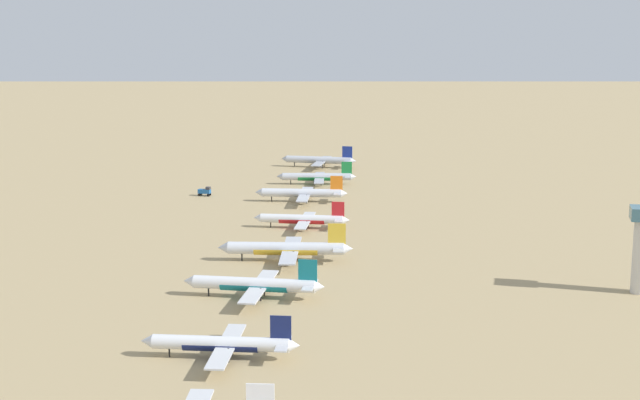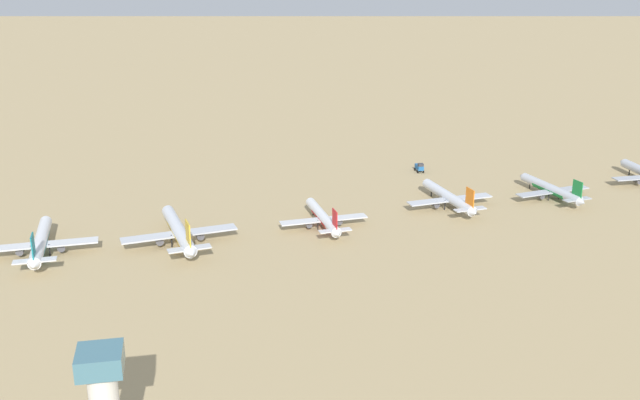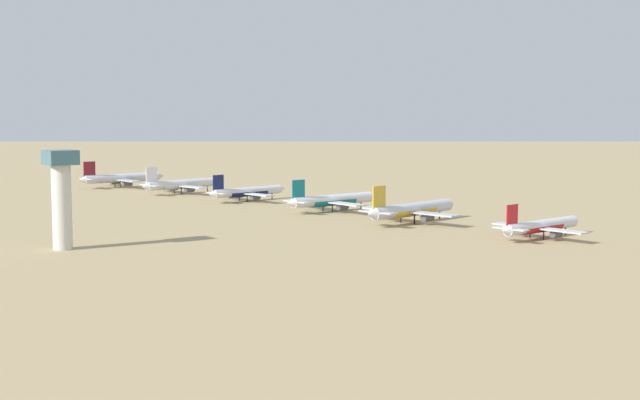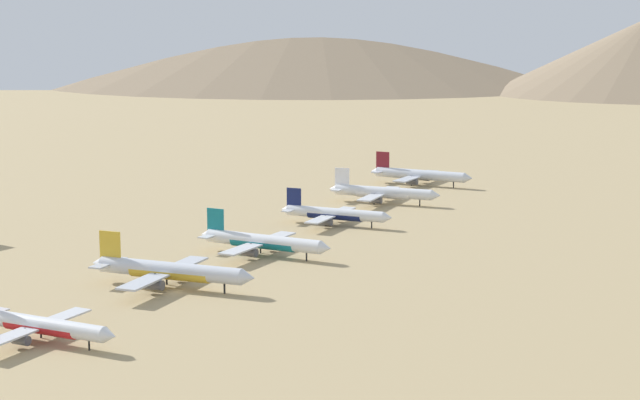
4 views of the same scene
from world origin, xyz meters
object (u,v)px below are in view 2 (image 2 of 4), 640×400
(parked_jet_1, at_px, (551,189))
(service_truck, at_px, (419,167))
(parked_jet_3, at_px, (323,217))
(parked_jet_4, at_px, (179,231))
(parked_jet_2, at_px, (449,197))
(parked_jet_5, at_px, (40,242))

(parked_jet_1, xyz_separation_m, service_truck, (40.87, 35.45, -1.36))
(parked_jet_1, height_order, parked_jet_3, parked_jet_1)
(service_truck, bearing_deg, parked_jet_3, 136.94)
(parked_jet_3, height_order, parked_jet_4, parked_jet_4)
(parked_jet_2, relative_size, parked_jet_4, 0.89)
(parked_jet_2, distance_m, parked_jet_5, 132.28)
(parked_jet_4, xyz_separation_m, service_truck, (59.02, -95.56, -2.03))
(parked_jet_4, bearing_deg, service_truck, -58.30)
(parked_jet_1, relative_size, parked_jet_2, 0.94)
(parked_jet_2, distance_m, service_truck, 43.35)
(parked_jet_3, distance_m, parked_jet_5, 85.20)
(parked_jet_1, bearing_deg, parked_jet_5, 96.31)
(parked_jet_4, relative_size, service_truck, 8.17)
(parked_jet_3, bearing_deg, parked_jet_4, 96.71)
(parked_jet_5, bearing_deg, parked_jet_1, -83.69)
(parked_jet_1, height_order, parked_jet_4, parked_jet_4)
(parked_jet_3, relative_size, service_truck, 6.72)
(parked_jet_1, height_order, parked_jet_5, parked_jet_5)
(parked_jet_2, distance_m, parked_jet_4, 93.02)
(parked_jet_4, bearing_deg, parked_jet_3, -83.29)
(parked_jet_4, bearing_deg, parked_jet_5, 91.03)
(parked_jet_1, bearing_deg, service_truck, 40.94)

